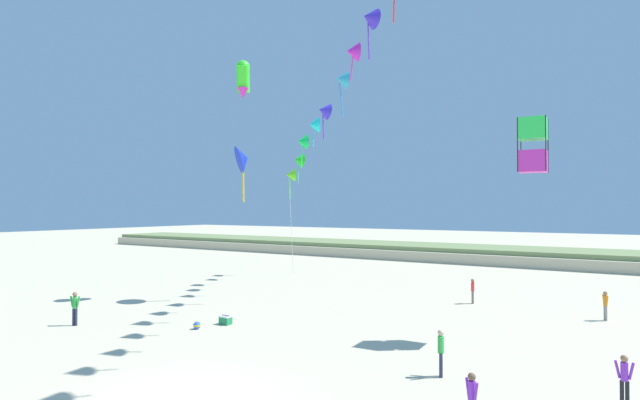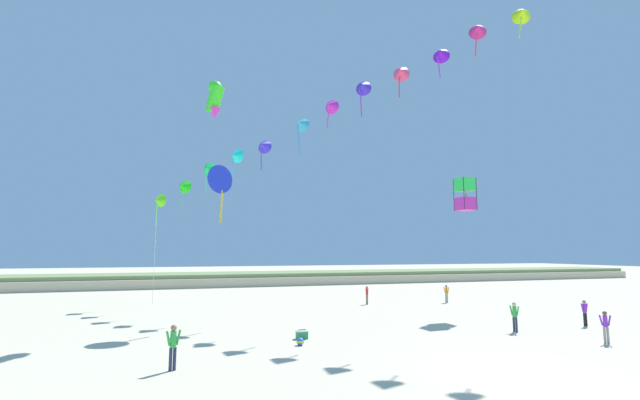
# 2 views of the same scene
# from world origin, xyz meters

# --- Properties ---
(ground_plane) EXTENTS (240.00, 240.00, 0.00)m
(ground_plane) POSITION_xyz_m (0.00, 0.00, 0.00)
(ground_plane) COLOR beige
(dune_ridge) EXTENTS (120.00, 10.03, 1.58)m
(dune_ridge) POSITION_xyz_m (0.00, 46.01, 0.79)
(dune_ridge) COLOR beige
(dune_ridge) RESTS_ON ground
(person_near_left) EXTENTS (0.21, 0.53, 1.51)m
(person_near_left) POSITION_xyz_m (3.04, 20.46, 0.88)
(person_near_left) COLOR #726656
(person_near_left) RESTS_ON ground
(person_near_right) EXTENTS (0.46, 0.40, 1.52)m
(person_near_right) POSITION_xyz_m (7.81, 2.84, 0.88)
(person_near_right) COLOR gray
(person_near_right) RESTS_ON ground
(person_mid_center) EXTENTS (0.34, 0.49, 1.52)m
(person_mid_center) POSITION_xyz_m (10.12, 19.46, 0.88)
(person_mid_center) COLOR gray
(person_mid_center) RESTS_ON ground
(person_far_left) EXTENTS (0.53, 0.21, 1.52)m
(person_far_left) POSITION_xyz_m (11.14, 6.83, 0.88)
(person_far_left) COLOR black
(person_far_left) RESTS_ON ground
(person_far_right) EXTENTS (0.27, 0.56, 1.62)m
(person_far_right) POSITION_xyz_m (5.74, 6.53, 0.94)
(person_far_right) COLOR #282D4C
(person_far_right) RESTS_ON ground
(person_far_center) EXTENTS (0.58, 0.27, 1.67)m
(person_far_center) POSITION_xyz_m (-12.08, 4.18, 0.96)
(person_far_center) COLOR #282D4C
(person_far_center) RESTS_ON ground
(kite_banner_string) EXTENTS (23.13, 19.71, 19.77)m
(kite_banner_string) POSITION_xyz_m (-3.17, 15.84, 14.17)
(kite_banner_string) COLOR #5FEA18
(large_kite_low_lead) EXTENTS (1.52, 1.64, 2.52)m
(large_kite_low_lead) POSITION_xyz_m (-10.22, 14.55, 14.39)
(large_kite_low_lead) COLOR #38F229
(large_kite_mid_trail) EXTENTS (1.22, 1.22, 2.37)m
(large_kite_mid_trail) POSITION_xyz_m (7.70, 13.08, 8.57)
(large_kite_mid_trail) COLOR #D630B0
(large_kite_high_solo) EXTENTS (2.09, 1.97, 3.73)m
(large_kite_high_solo) POSITION_xyz_m (-9.66, 13.95, 8.95)
(large_kite_high_solo) COLOR #142AD1
(beach_cooler) EXTENTS (0.58, 0.41, 0.46)m
(beach_cooler) POSITION_xyz_m (-5.94, 8.36, 0.21)
(beach_cooler) COLOR #23844C
(beach_cooler) RESTS_ON ground
(beach_ball) EXTENTS (0.36, 0.36, 0.36)m
(beach_ball) POSITION_xyz_m (-6.42, 6.90, 0.18)
(beach_ball) COLOR blue
(beach_ball) RESTS_ON ground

